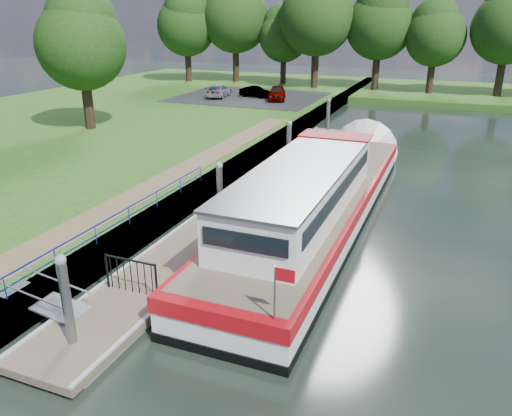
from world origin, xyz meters
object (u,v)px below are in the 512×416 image
at_px(car_b, 255,92).
at_px(car_c, 219,91).
at_px(pontoon, 260,192).
at_px(car_a, 277,93).
at_px(barge, 321,196).

bearing_deg(car_b, car_c, 119.72).
height_order(pontoon, car_a, car_a).
xyz_separation_m(car_a, car_b, (-2.59, 0.88, -0.14)).
relative_size(car_a, car_c, 0.94).
bearing_deg(car_a, barge, -83.10).
distance_m(pontoon, car_b, 26.89).
xyz_separation_m(car_b, car_c, (-3.47, -1.23, 0.08)).
xyz_separation_m(barge, car_c, (-17.31, 25.47, 0.35)).
distance_m(barge, car_b, 30.08).
height_order(car_a, car_c, car_a).
xyz_separation_m(barge, car_a, (-11.26, 25.83, 0.42)).
xyz_separation_m(barge, car_b, (-13.85, 26.70, 0.28)).
height_order(barge, car_b, barge).
relative_size(car_b, car_c, 0.77).
relative_size(pontoon, barge, 1.42).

